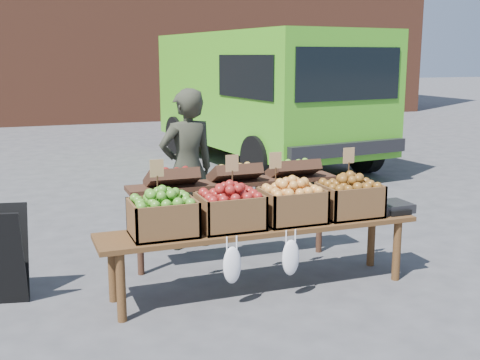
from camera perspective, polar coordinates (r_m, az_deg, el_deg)
name	(u,v)px	position (r m, az deg, el deg)	size (l,w,h in m)	color
ground	(195,288)	(5.20, -4.30, -10.21)	(80.00, 80.00, 0.00)	#47474A
delivery_van	(264,99)	(10.93, 2.29, 7.66)	(2.38, 5.19, 2.33)	#48AA1F
vendor	(187,169)	(6.08, -5.03, 1.01)	(0.59, 0.39, 1.63)	#2E3023
back_table	(235,210)	(5.64, -0.52, -2.84)	(2.10, 0.44, 1.04)	#392116
display_bench	(261,258)	(5.06, 2.02, -7.37)	(2.70, 0.56, 0.57)	#4F3118
crate_golden_apples	(163,218)	(4.69, -7.32, -3.57)	(0.50, 0.40, 0.28)	#3B7F28
crate_russet_pears	(230,211)	(4.84, -0.96, -2.99)	(0.50, 0.40, 0.28)	maroon
crate_red_apples	(292,205)	(5.04, 4.94, -2.42)	(0.50, 0.40, 0.28)	gold
crate_green_apples	(349,200)	(5.30, 10.32, -1.87)	(0.50, 0.40, 0.28)	#8C5D12
weighing_scale	(390,207)	(5.55, 14.06, -2.48)	(0.34, 0.30, 0.08)	black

